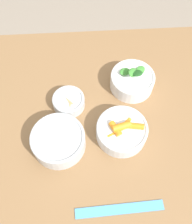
{
  "coord_description": "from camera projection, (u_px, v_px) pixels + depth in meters",
  "views": [
    {
      "loc": [
        0.05,
        0.42,
        1.48
      ],
      "look_at": [
        0.02,
        0.01,
        0.76
      ],
      "focal_mm": 40.0,
      "sensor_mm": 36.0,
      "label": 1
    }
  ],
  "objects": [
    {
      "name": "dining_table",
      "position": [
        101.0,
        127.0,
        0.95
      ],
      "size": [
        1.28,
        0.8,
        0.73
      ],
      "color": "olive",
      "rests_on": "ground_plane"
    },
    {
      "name": "bowl_beans_hotdog",
      "position": [
        58.0,
        141.0,
        0.77
      ],
      "size": [
        0.17,
        0.17,
        0.07
      ],
      "color": "silver",
      "rests_on": "dining_table"
    },
    {
      "name": "bowl_carrots",
      "position": [
        122.0,
        131.0,
        0.79
      ],
      "size": [
        0.16,
        0.16,
        0.07
      ],
      "color": "silver",
      "rests_on": "dining_table"
    },
    {
      "name": "bowl_greens",
      "position": [
        132.0,
        80.0,
        0.89
      ],
      "size": [
        0.16,
        0.16,
        0.1
      ],
      "color": "white",
      "rests_on": "dining_table"
    },
    {
      "name": "ground_plane",
      "position": [
        99.0,
        172.0,
        1.5
      ],
      "size": [
        10.0,
        10.0,
        0.0
      ],
      "primitive_type": "plane",
      "color": "gray"
    },
    {
      "name": "bowl_cookies",
      "position": [
        69.0,
        101.0,
        0.85
      ],
      "size": [
        0.11,
        0.11,
        0.04
      ],
      "color": "silver",
      "rests_on": "dining_table"
    },
    {
      "name": "ruler",
      "position": [
        120.0,
        209.0,
        0.7
      ],
      "size": [
        0.25,
        0.04,
        0.0
      ],
      "color": "#4C99E0",
      "rests_on": "dining_table"
    }
  ]
}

